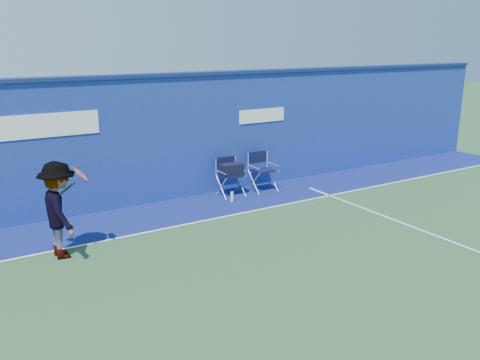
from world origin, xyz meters
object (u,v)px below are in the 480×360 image
directors_chair_left (231,180)px  water_bottle (232,197)px  directors_chair_right (263,179)px  tennis_player (59,210)px

directors_chair_left → water_bottle: 0.61m
directors_chair_left → directors_chair_right: bearing=-3.3°
directors_chair_left → tennis_player: tennis_player is taller
water_bottle → tennis_player: 4.51m
tennis_player → water_bottle: bearing=15.5°
directors_chair_right → water_bottle: (-1.19, -0.43, -0.19)m
directors_chair_right → tennis_player: (-5.48, -1.61, 0.57)m
directors_chair_left → directors_chair_right: 0.95m
water_bottle → directors_chair_right: bearing=19.7°
directors_chair_left → directors_chair_right: (0.94, -0.05, -0.09)m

